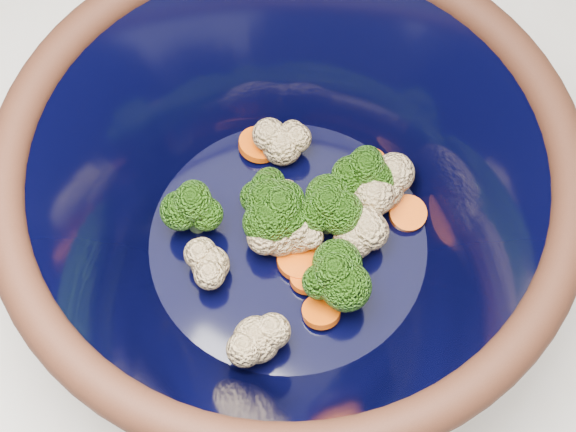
# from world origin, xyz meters

# --- Properties ---
(counter) EXTENTS (1.20, 1.20, 0.90)m
(counter) POSITION_xyz_m (0.00, 0.00, 0.45)
(counter) COLOR silver
(counter) RESTS_ON ground
(mixing_bowl) EXTENTS (0.39, 0.39, 0.16)m
(mixing_bowl) POSITION_xyz_m (-0.07, -0.05, 0.99)
(mixing_bowl) COLOR black
(mixing_bowl) RESTS_ON counter
(vegetable_pile) EXTENTS (0.16, 0.20, 0.06)m
(vegetable_pile) POSITION_xyz_m (-0.07, -0.04, 0.96)
(vegetable_pile) COLOR #608442
(vegetable_pile) RESTS_ON mixing_bowl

